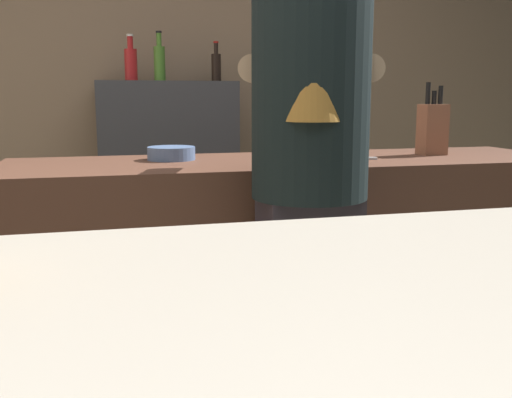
{
  "coord_description": "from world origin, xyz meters",
  "views": [
    {
      "loc": [
        -0.33,
        -1.39,
        1.16
      ],
      "look_at": [
        -0.16,
        -0.75,
        1.05
      ],
      "focal_mm": 40.62,
      "sensor_mm": 36.0,
      "label": 1
    }
  ],
  "objects_px": {
    "chefs_knife": "(344,158)",
    "bottle_hot_sauce": "(216,66)",
    "bottle_olive_oil": "(160,62)",
    "knife_block": "(432,128)",
    "bottle_soy": "(131,63)",
    "bartender": "(310,165)",
    "mixing_bowl": "(171,153)"
  },
  "relations": [
    {
      "from": "mixing_bowl",
      "to": "bartender",
      "type": "bearing_deg",
      "value": -57.93
    },
    {
      "from": "knife_block",
      "to": "bottle_olive_oil",
      "type": "relative_size",
      "value": 1.07
    },
    {
      "from": "bartender",
      "to": "bottle_soy",
      "type": "relative_size",
      "value": 6.73
    },
    {
      "from": "bartender",
      "to": "bottle_hot_sauce",
      "type": "height_order",
      "value": "bartender"
    },
    {
      "from": "chefs_knife",
      "to": "bottle_hot_sauce",
      "type": "distance_m",
      "value": 1.43
    },
    {
      "from": "knife_block",
      "to": "bottle_hot_sauce",
      "type": "bearing_deg",
      "value": 116.16
    },
    {
      "from": "mixing_bowl",
      "to": "chefs_knife",
      "type": "xyz_separation_m",
      "value": [
        0.62,
        -0.14,
        -0.02
      ]
    },
    {
      "from": "bottle_hot_sauce",
      "to": "knife_block",
      "type": "bearing_deg",
      "value": -63.84
    },
    {
      "from": "bottle_hot_sauce",
      "to": "mixing_bowl",
      "type": "bearing_deg",
      "value": -108.22
    },
    {
      "from": "bottle_hot_sauce",
      "to": "bartender",
      "type": "bearing_deg",
      "value": -91.85
    },
    {
      "from": "bartender",
      "to": "bottle_soy",
      "type": "xyz_separation_m",
      "value": [
        -0.42,
        1.71,
        0.38
      ]
    },
    {
      "from": "knife_block",
      "to": "mixing_bowl",
      "type": "distance_m",
      "value": 1.03
    },
    {
      "from": "knife_block",
      "to": "bottle_hot_sauce",
      "type": "xyz_separation_m",
      "value": [
        -0.63,
        1.28,
        0.3
      ]
    },
    {
      "from": "bartender",
      "to": "bottle_hot_sauce",
      "type": "distance_m",
      "value": 1.8
    },
    {
      "from": "knife_block",
      "to": "bottle_soy",
      "type": "distance_m",
      "value": 1.68
    },
    {
      "from": "knife_block",
      "to": "bottle_hot_sauce",
      "type": "distance_m",
      "value": 1.46
    },
    {
      "from": "bottle_hot_sauce",
      "to": "bottle_olive_oil",
      "type": "bearing_deg",
      "value": -164.88
    },
    {
      "from": "chefs_knife",
      "to": "knife_block",
      "type": "bearing_deg",
      "value": 26.58
    },
    {
      "from": "bottle_hot_sauce",
      "to": "chefs_knife",
      "type": "bearing_deg",
      "value": -80.57
    },
    {
      "from": "bottle_olive_oil",
      "to": "mixing_bowl",
      "type": "bearing_deg",
      "value": -93.54
    },
    {
      "from": "knife_block",
      "to": "bottle_soy",
      "type": "bearing_deg",
      "value": 132.15
    },
    {
      "from": "bottle_olive_oil",
      "to": "bottle_hot_sauce",
      "type": "xyz_separation_m",
      "value": [
        0.33,
        0.09,
        -0.02
      ]
    },
    {
      "from": "knife_block",
      "to": "chefs_knife",
      "type": "distance_m",
      "value": 0.42
    },
    {
      "from": "knife_block",
      "to": "bottle_soy",
      "type": "relative_size",
      "value": 1.15
    },
    {
      "from": "bartender",
      "to": "bottle_olive_oil",
      "type": "xyz_separation_m",
      "value": [
        -0.27,
        1.67,
        0.38
      ]
    },
    {
      "from": "chefs_knife",
      "to": "bottle_soy",
      "type": "height_order",
      "value": "bottle_soy"
    },
    {
      "from": "bartender",
      "to": "bottle_hot_sauce",
      "type": "bearing_deg",
      "value": 15.53
    },
    {
      "from": "bartender",
      "to": "chefs_knife",
      "type": "relative_size",
      "value": 6.96
    },
    {
      "from": "knife_block",
      "to": "chefs_knife",
      "type": "height_order",
      "value": "knife_block"
    },
    {
      "from": "bartender",
      "to": "bottle_soy",
      "type": "height_order",
      "value": "bartender"
    },
    {
      "from": "chefs_knife",
      "to": "bartender",
      "type": "bearing_deg",
      "value": -108.31
    },
    {
      "from": "chefs_knife",
      "to": "bottle_olive_oil",
      "type": "bearing_deg",
      "value": 130.16
    }
  ]
}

